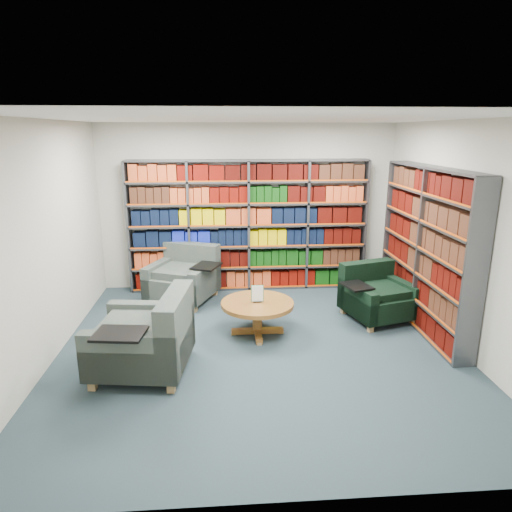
{
  "coord_description": "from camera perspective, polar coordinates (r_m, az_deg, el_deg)",
  "views": [
    {
      "loc": [
        -0.43,
        -5.26,
        2.66
      ],
      "look_at": [
        0.0,
        0.6,
        1.05
      ],
      "focal_mm": 32.0,
      "sensor_mm": 36.0,
      "label": 1
    }
  ],
  "objects": [
    {
      "name": "room_shell",
      "position": [
        5.42,
        0.47,
        1.89
      ],
      "size": [
        5.02,
        5.02,
        2.82
      ],
      "color": "#1A262E",
      "rests_on": "ground"
    },
    {
      "name": "bookshelf_back",
      "position": [
        7.77,
        -0.95,
        3.73
      ],
      "size": [
        4.0,
        0.28,
        2.2
      ],
      "color": "#47494F",
      "rests_on": "ground"
    },
    {
      "name": "bookshelf_right",
      "position": [
        6.67,
        20.51,
        0.79
      ],
      "size": [
        0.28,
        2.5,
        2.2
      ],
      "color": "#47494F",
      "rests_on": "ground"
    },
    {
      "name": "chair_teal_left",
      "position": [
        7.53,
        -8.85,
        -2.71
      ],
      "size": [
        1.28,
        1.25,
        0.87
      ],
      "color": "#0B2339",
      "rests_on": "ground"
    },
    {
      "name": "chair_green_right",
      "position": [
        6.94,
        14.63,
        -4.91
      ],
      "size": [
        1.13,
        1.07,
        0.79
      ],
      "color": "black",
      "rests_on": "ground"
    },
    {
      "name": "chair_teal_front",
      "position": [
        5.37,
        -13.1,
        -10.26
      ],
      "size": [
        1.15,
        1.28,
        0.94
      ],
      "color": "#0B2339",
      "rests_on": "ground"
    },
    {
      "name": "coffee_table",
      "position": [
        6.14,
        0.18,
        -6.58
      ],
      "size": [
        0.98,
        0.98,
        0.69
      ],
      "color": "brown",
      "rests_on": "ground"
    }
  ]
}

